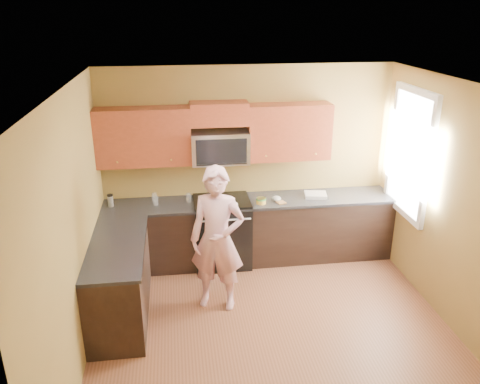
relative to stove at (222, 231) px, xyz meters
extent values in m
plane|color=brown|center=(0.40, -1.68, -0.47)|extent=(4.00, 4.00, 0.00)
plane|color=white|center=(0.40, -1.68, 2.23)|extent=(4.00, 4.00, 0.00)
plane|color=brown|center=(0.40, 0.32, 0.88)|extent=(4.00, 0.00, 4.00)
plane|color=brown|center=(0.40, -3.67, 0.88)|extent=(4.00, 0.00, 4.00)
plane|color=brown|center=(-1.60, -1.68, 0.88)|extent=(0.00, 4.00, 4.00)
plane|color=brown|center=(2.40, -1.68, 0.88)|extent=(0.00, 4.00, 4.00)
cube|color=black|center=(0.40, 0.02, -0.03)|extent=(4.00, 0.60, 0.88)
cube|color=black|center=(-1.30, -1.08, -0.03)|extent=(0.60, 1.60, 0.88)
cube|color=black|center=(0.40, 0.01, 0.43)|extent=(4.00, 0.62, 0.04)
cube|color=black|center=(-1.29, -1.08, 0.43)|extent=(0.62, 1.60, 0.04)
cube|color=maroon|center=(0.00, 0.16, 1.62)|extent=(0.76, 0.33, 0.30)
imported|color=pink|center=(-0.16, -1.03, 0.40)|extent=(0.74, 0.60, 1.76)
cube|color=#B27F47|center=(0.79, -0.15, 0.45)|extent=(0.14, 0.14, 0.01)
ellipsoid|color=silver|center=(0.15, -0.18, 0.48)|extent=(0.14, 0.15, 0.06)
ellipsoid|color=silver|center=(0.75, -0.06, 0.48)|extent=(0.14, 0.15, 0.07)
cube|color=white|center=(1.32, 0.01, 0.47)|extent=(0.34, 0.29, 0.05)
cylinder|color=silver|center=(-0.88, 0.02, 0.51)|extent=(0.09, 0.09, 0.12)
cylinder|color=silver|center=(-0.90, 0.15, 0.51)|extent=(0.08, 0.08, 0.12)
cylinder|color=silver|center=(-0.44, 0.08, 0.51)|extent=(0.09, 0.09, 0.12)
camera|label=1|loc=(-0.58, -5.98, 2.93)|focal=35.83mm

